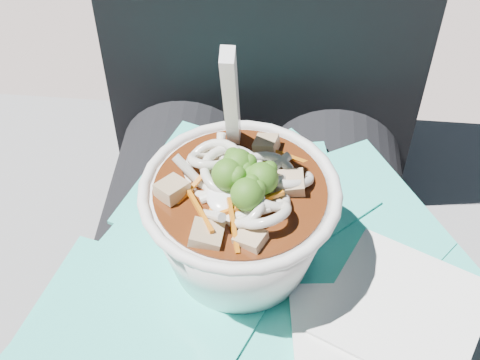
# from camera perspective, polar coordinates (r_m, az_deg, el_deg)

# --- Properties ---
(stone_ledge) EXTENTS (1.01, 0.51, 0.43)m
(stone_ledge) POSITION_cam_1_polar(r_m,az_deg,el_deg) (0.98, 1.03, -13.59)
(stone_ledge) COLOR slate
(stone_ledge) RESTS_ON ground
(lap) EXTENTS (0.32, 0.48, 0.16)m
(lap) POSITION_cam_1_polar(r_m,az_deg,el_deg) (0.65, 0.42, -12.34)
(lap) COLOR black
(lap) RESTS_ON stone_ledge
(person_body) EXTENTS (0.34, 0.94, 0.98)m
(person_body) POSITION_cam_1_polar(r_m,az_deg,el_deg) (0.68, 1.05, -4.34)
(person_body) COLOR black
(person_body) RESTS_ON ground
(plastic_bag) EXTENTS (0.39, 0.36, 0.02)m
(plastic_bag) POSITION_cam_1_polar(r_m,az_deg,el_deg) (0.59, 0.52, -5.92)
(plastic_bag) COLOR #32D3BE
(plastic_bag) RESTS_ON lap
(napkins) EXTENTS (0.17, 0.19, 0.01)m
(napkins) POSITION_cam_1_polar(r_m,az_deg,el_deg) (0.54, 12.74, -13.09)
(napkins) COLOR white
(napkins) RESTS_ON plastic_bag
(udon_bowl) EXTENTS (0.16, 0.16, 0.20)m
(udon_bowl) POSITION_cam_1_polar(r_m,az_deg,el_deg) (0.53, 0.00, -2.97)
(udon_bowl) COLOR white
(udon_bowl) RESTS_ON plastic_bag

